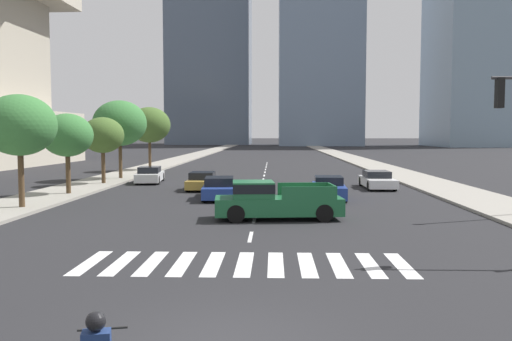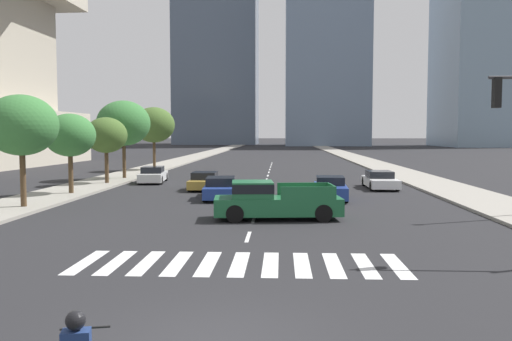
{
  "view_description": "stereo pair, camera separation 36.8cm",
  "coord_description": "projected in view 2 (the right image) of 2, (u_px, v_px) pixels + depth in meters",
  "views": [
    {
      "loc": [
        0.83,
        -9.25,
        3.76
      ],
      "look_at": [
        0.0,
        15.75,
        2.0
      ],
      "focal_mm": 37.13,
      "sensor_mm": 36.0,
      "label": 1
    },
    {
      "loc": [
        1.2,
        -9.24,
        3.76
      ],
      "look_at": [
        0.0,
        15.75,
        2.0
      ],
      "focal_mm": 37.13,
      "sensor_mm": 36.0,
      "label": 2
    }
  ],
  "objects": [
    {
      "name": "sedan_blue_1",
      "position": [
        221.0,
        188.0,
        30.6
      ],
      "size": [
        2.15,
        4.9,
        1.25
      ],
      "rotation": [
        0.0,
        0.0,
        1.64
      ],
      "color": "navy",
      "rests_on": "ground"
    },
    {
      "name": "street_tree_third",
      "position": [
        106.0,
        135.0,
        38.43
      ],
      "size": [
        3.05,
        3.05,
        4.78
      ],
      "color": "#4C3823",
      "rests_on": "sidewalk_west"
    },
    {
      "name": "sedan_white_3",
      "position": [
        380.0,
        180.0,
        36.2
      ],
      "size": [
        1.9,
        4.79,
        1.18
      ],
      "rotation": [
        0.0,
        0.0,
        -1.57
      ],
      "color": "silver",
      "rests_on": "ground"
    },
    {
      "name": "office_tower_right_skyline",
      "position": [
        479.0,
        12.0,
        150.17
      ],
      "size": [
        20.13,
        29.92,
        77.14
      ],
      "color": "#7A93A8",
      "rests_on": "ground"
    },
    {
      "name": "street_tree_fifth",
      "position": [
        154.0,
        125.0,
        52.82
      ],
      "size": [
        4.16,
        4.16,
        6.22
      ],
      "color": "#4C3823",
      "rests_on": "sidewalk_west"
    },
    {
      "name": "street_tree_fourth",
      "position": [
        124.0,
        123.0,
        42.68
      ],
      "size": [
        4.29,
        4.29,
        6.25
      ],
      "color": "#4C3823",
      "rests_on": "sidewalk_west"
    },
    {
      "name": "street_tree_nearest",
      "position": [
        21.0,
        125.0,
        25.91
      ],
      "size": [
        3.52,
        3.52,
        5.51
      ],
      "color": "#4C3823",
      "rests_on": "sidewalk_west"
    },
    {
      "name": "sidewalk_west",
      "position": [
        102.0,
        182.0,
        40.0
      ],
      "size": [
        4.0,
        260.0,
        0.15
      ],
      "primitive_type": "cube",
      "color": "gray",
      "rests_on": "ground"
    },
    {
      "name": "sedan_white_0",
      "position": [
        153.0,
        175.0,
        40.4
      ],
      "size": [
        2.17,
        4.65,
        1.25
      ],
      "rotation": [
        0.0,
        0.0,
        1.67
      ],
      "color": "silver",
      "rests_on": "ground"
    },
    {
      "name": "office_tower_center_skyline",
      "position": [
        327.0,
        2.0,
        161.72
      ],
      "size": [
        24.89,
        23.25,
        95.54
      ],
      "color": "slate",
      "rests_on": "ground"
    },
    {
      "name": "pickup_truck",
      "position": [
        271.0,
        201.0,
        23.14
      ],
      "size": [
        5.67,
        2.42,
        1.67
      ],
      "rotation": [
        0.0,
        0.0,
        3.23
      ],
      "color": "#1E6038",
      "rests_on": "ground"
    },
    {
      "name": "crosswalk_near",
      "position": [
        239.0,
        264.0,
        15.25
      ],
      "size": [
        9.45,
        2.94,
        0.01
      ],
      "color": "silver",
      "rests_on": "ground"
    },
    {
      "name": "sedan_blue_4",
      "position": [
        330.0,
        189.0,
        30.15
      ],
      "size": [
        1.98,
        4.4,
        1.3
      ],
      "rotation": [
        0.0,
        0.0,
        -1.62
      ],
      "color": "navy",
      "rests_on": "ground"
    },
    {
      "name": "sidewalk_east",
      "position": [
        433.0,
        184.0,
        38.82
      ],
      "size": [
        4.0,
        260.0,
        0.15
      ],
      "primitive_type": "cube",
      "color": "gray",
      "rests_on": "ground"
    },
    {
      "name": "sedan_gold_2",
      "position": [
        205.0,
        181.0,
        35.5
      ],
      "size": [
        1.87,
        4.38,
        1.19
      ],
      "rotation": [
        0.0,
        0.0,
        1.58
      ],
      "color": "#B28E38",
      "rests_on": "ground"
    },
    {
      "name": "street_tree_second",
      "position": [
        70.0,
        135.0,
        31.86
      ],
      "size": [
        3.05,
        3.05,
        4.8
      ],
      "color": "#4C3823",
      "rests_on": "sidewalk_west"
    },
    {
      "name": "lane_divider_center",
      "position": [
        267.0,
        179.0,
        43.15
      ],
      "size": [
        0.14,
        50.0,
        0.01
      ],
      "color": "silver",
      "rests_on": "ground"
    }
  ]
}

